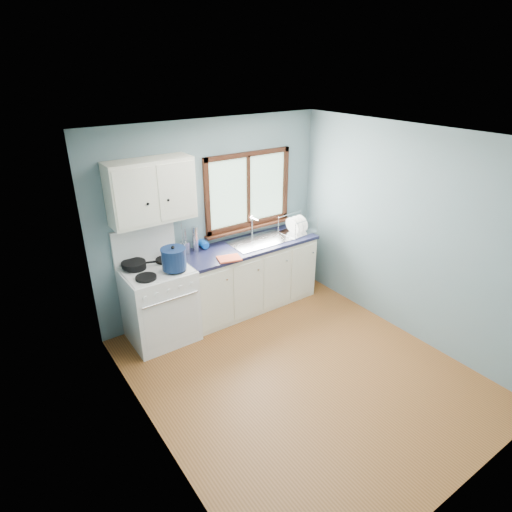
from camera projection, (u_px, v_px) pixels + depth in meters
floor at (299, 373)px, 4.68m from camera, size 3.20×3.60×0.02m
ceiling at (312, 138)px, 3.63m from camera, size 3.20×3.60×0.02m
wall_back at (212, 219)px, 5.50m from camera, size 3.20×0.02×2.50m
wall_front at (486, 371)px, 2.81m from camera, size 3.20×0.02×2.50m
wall_left at (147, 324)px, 3.32m from camera, size 0.02×3.60×2.50m
wall_right at (409, 235)px, 4.99m from camera, size 0.02×3.60×2.50m
gas_range at (159, 302)px, 5.07m from camera, size 0.76×0.69×1.36m
base_cabinets at (249, 278)px, 5.80m from camera, size 1.85×0.60×0.88m
countertop at (249, 245)px, 5.60m from camera, size 1.89×0.64×0.04m
sink at (260, 245)px, 5.71m from camera, size 0.84×0.46×0.44m
window at (248, 196)px, 5.66m from camera, size 1.36×0.10×1.03m
upper_cabinets at (151, 191)px, 4.69m from camera, size 0.95×0.35×0.70m
skillet at (134, 264)px, 4.88m from camera, size 0.44×0.35×0.06m
stockpot at (174, 258)px, 4.79m from camera, size 0.35×0.35×0.28m
utensil_crock at (185, 247)px, 5.29m from camera, size 0.14×0.14×0.39m
thermos at (195, 239)px, 5.31m from camera, size 0.09×0.09×0.33m
soap_bottle at (206, 240)px, 5.36m from camera, size 0.11×0.11×0.27m
dish_towel at (229, 258)px, 5.16m from camera, size 0.32×0.26×0.02m
dish_rack at (297, 228)px, 5.94m from camera, size 0.50×0.40×0.24m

